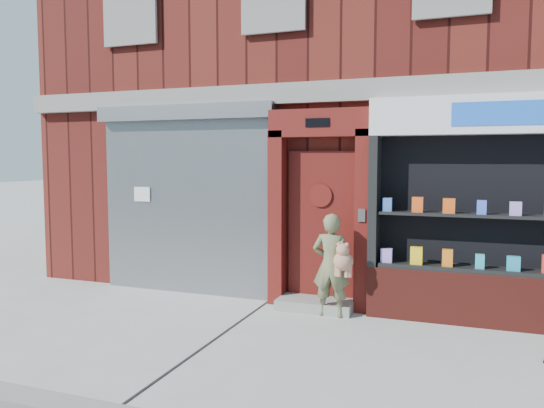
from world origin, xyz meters
The scene contains 6 objects.
ground centered at (0.00, 0.00, 0.00)m, with size 80.00×80.00×0.00m, color #9E9E99.
building centered at (0.00, 5.99, 4.00)m, with size 12.00×8.16×8.00m.
shutter_bay centered at (-3.00, 1.93, 1.72)m, with size 3.10×0.30×3.04m.
red_door_bay centered at (-0.75, 1.86, 1.46)m, with size 1.52×0.58×2.90m.
pharmacy_bay centered at (1.75, 1.81, 1.37)m, with size 3.50×0.41×3.00m.
woman centered at (-0.45, 1.46, 0.73)m, with size 0.59×0.41×1.44m.
Camera 1 is at (1.28, -5.60, 2.18)m, focal length 35.00 mm.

